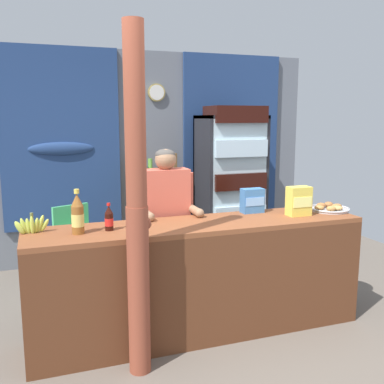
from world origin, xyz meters
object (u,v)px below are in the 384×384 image
at_px(shopkeeper, 166,211).
at_px(soda_bottle_cola, 109,219).
at_px(plastic_lawn_chair, 77,240).
at_px(soda_bottle_iced_tea, 78,215).
at_px(timber_post, 137,214).
at_px(snack_box_instant_noodle, 299,201).
at_px(stall_counter, 205,270).
at_px(drink_fridge, 231,178).
at_px(pastry_tray, 329,208).
at_px(banana_bunch, 32,226).
at_px(bottle_shelf_rack, 156,206).
at_px(snack_box_biscuit, 252,201).

bearing_deg(shopkeeper, soda_bottle_cola, -142.66).
relative_size(plastic_lawn_chair, soda_bottle_iced_tea, 2.55).
xyz_separation_m(timber_post, snack_box_instant_noodle, (1.53, 0.38, -0.08)).
bearing_deg(soda_bottle_iced_tea, stall_counter, -5.29).
relative_size(drink_fridge, pastry_tray, 5.29).
relative_size(plastic_lawn_chair, soda_bottle_cola, 4.02).
bearing_deg(drink_fridge, soda_bottle_iced_tea, -140.15).
xyz_separation_m(timber_post, banana_bunch, (-0.69, 0.53, -0.15)).
bearing_deg(bottle_shelf_rack, snack_box_biscuit, -75.17).
bearing_deg(snack_box_instant_noodle, stall_counter, -175.14).
bearing_deg(soda_bottle_cola, stall_counter, -8.59).
bearing_deg(soda_bottle_iced_tea, soda_bottle_cola, 5.38).
height_order(timber_post, snack_box_biscuit, timber_post).
xyz_separation_m(soda_bottle_iced_tea, snack_box_biscuit, (1.56, 0.23, -0.03)).
height_order(snack_box_instant_noodle, banana_bunch, snack_box_instant_noodle).
bearing_deg(soda_bottle_iced_tea, bottle_shelf_rack, 60.32).
height_order(shopkeeper, soda_bottle_cola, shopkeeper).
relative_size(timber_post, banana_bunch, 9.10).
bearing_deg(timber_post, snack_box_biscuit, 27.45).
bearing_deg(snack_box_biscuit, plastic_lawn_chair, 138.62).
relative_size(shopkeeper, snack_box_biscuit, 6.95).
bearing_deg(drink_fridge, shopkeeper, -134.64).
height_order(drink_fridge, banana_bunch, drink_fridge).
bearing_deg(banana_bunch, pastry_tray, -1.57).
height_order(stall_counter, bottle_shelf_rack, bottle_shelf_rack).
height_order(shopkeeper, soda_bottle_iced_tea, shopkeeper).
bearing_deg(soda_bottle_cola, snack_box_instant_noodle, -1.19).
relative_size(drink_fridge, banana_bunch, 7.30).
xyz_separation_m(pastry_tray, banana_bunch, (-2.60, 0.07, 0.04)).
bearing_deg(shopkeeper, bottle_shelf_rack, 78.86).
bearing_deg(plastic_lawn_chair, banana_bunch, -107.06).
distance_m(plastic_lawn_chair, snack_box_instant_noodle, 2.43).
distance_m(snack_box_instant_noodle, pastry_tray, 0.40).
bearing_deg(snack_box_biscuit, drink_fridge, 72.49).
bearing_deg(shopkeeper, plastic_lawn_chair, 124.33).
relative_size(shopkeeper, pastry_tray, 4.18).
xyz_separation_m(plastic_lawn_chair, soda_bottle_iced_tea, (-0.10, -1.52, 0.61)).
height_order(bottle_shelf_rack, pastry_tray, bottle_shelf_rack).
distance_m(drink_fridge, soda_bottle_cola, 2.44).
bearing_deg(shopkeeper, timber_post, -117.86).
xyz_separation_m(stall_counter, plastic_lawn_chair, (-0.88, 1.61, -0.09)).
relative_size(bottle_shelf_rack, snack_box_biscuit, 6.24).
bearing_deg(drink_fridge, bottle_shelf_rack, 164.26).
bearing_deg(stall_counter, drink_fridge, 59.56).
bearing_deg(timber_post, stall_counter, 26.18).
xyz_separation_m(plastic_lawn_chair, snack_box_instant_noodle, (1.79, -1.53, 0.59)).
bearing_deg(soda_bottle_iced_tea, snack_box_instant_noodle, -0.38).
bearing_deg(stall_counter, soda_bottle_cola, 171.41).
height_order(plastic_lawn_chair, snack_box_instant_noodle, snack_box_instant_noodle).
relative_size(shopkeeper, snack_box_instant_noodle, 5.97).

